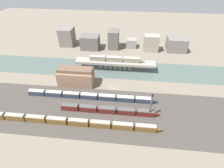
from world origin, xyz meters
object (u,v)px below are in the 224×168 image
Objects in this scene: train_on_bridge at (116,59)px; train_yard_near at (70,122)px; train_yard_mid at (109,110)px; signal_tower at (151,106)px; warehouse_building at (76,77)px; train_yard_far at (91,96)px.

train_on_bridge is 63.23m from train_yard_near.
train_on_bridge is 0.74× the size of train_yard_mid.
train_yard_mid is at bearing 177.84° from signal_tower.
warehouse_building is at bearing 151.85° from signal_tower.
train_yard_near is 1.70× the size of train_yard_mid.
warehouse_building is at bearing 135.95° from train_yard_mid.
signal_tower is (49.92, -26.71, 2.17)m from warehouse_building.
train_yard_mid is 37.40m from warehouse_building.
warehouse_building is (-13.57, 14.74, 4.40)m from train_yard_far.
signal_tower reaches higher than train_yard_far.
signal_tower reaches higher than warehouse_building.
train_yard_near is 4.04× the size of warehouse_building.
train_on_bridge is at bearing 115.30° from signal_tower.
signal_tower is at bearing -28.15° from warehouse_building.
signal_tower is (43.86, 10.24, 6.35)m from train_yard_near.
warehouse_building is (-26.74, -22.34, -3.19)m from train_on_bridge.
train_yard_near is 1.17× the size of train_yard_far.
train_yard_mid is 3.46× the size of signal_tower.
warehouse_building reaches higher than train_yard_mid.
train_on_bridge is 0.44× the size of train_yard_near.
train_on_bridge is at bearing 39.88° from warehouse_building.
train_on_bridge is 0.51× the size of train_yard_far.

